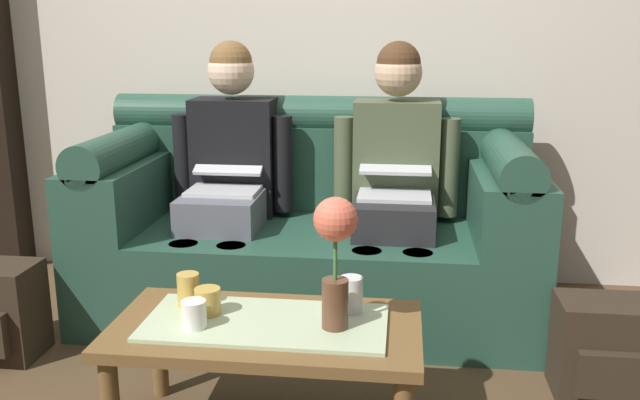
{
  "coord_description": "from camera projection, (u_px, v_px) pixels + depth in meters",
  "views": [
    {
      "loc": [
        0.41,
        -1.79,
        1.27
      ],
      "look_at": [
        0.08,
        0.88,
        0.6
      ],
      "focal_mm": 38.33,
      "sensor_mm": 36.0,
      "label": 1
    }
  ],
  "objects": [
    {
      "name": "couch",
      "position": [
        311.0,
        231.0,
        3.12
      ],
      "size": [
        1.96,
        0.88,
        0.96
      ],
      "color": "#234738",
      "rests_on": "ground_plane"
    },
    {
      "name": "person_left",
      "position": [
        229.0,
        168.0,
        3.09
      ],
      "size": [
        0.56,
        0.67,
        1.22
      ],
      "color": "#595B66",
      "rests_on": "ground_plane"
    },
    {
      "name": "person_right",
      "position": [
        395.0,
        172.0,
        3.0
      ],
      "size": [
        0.56,
        0.67,
        1.22
      ],
      "color": "#232326",
      "rests_on": "ground_plane"
    },
    {
      "name": "coffee_table",
      "position": [
        266.0,
        339.0,
        2.12
      ],
      "size": [
        0.96,
        0.51,
        0.4
      ],
      "color": "brown",
      "rests_on": "ground_plane"
    },
    {
      "name": "flower_vase",
      "position": [
        335.0,
        246.0,
        2.0
      ],
      "size": [
        0.13,
        0.13,
        0.4
      ],
      "color": "brown",
      "rests_on": "coffee_table"
    },
    {
      "name": "cup_near_left",
      "position": [
        194.0,
        314.0,
        2.05
      ],
      "size": [
        0.07,
        0.07,
        0.09
      ],
      "primitive_type": "cylinder",
      "color": "white",
      "rests_on": "coffee_table"
    },
    {
      "name": "cup_near_right",
      "position": [
        208.0,
        301.0,
        2.15
      ],
      "size": [
        0.08,
        0.08,
        0.08
      ],
      "primitive_type": "cylinder",
      "color": "gold",
      "rests_on": "coffee_table"
    },
    {
      "name": "cup_far_center",
      "position": [
        351.0,
        294.0,
        2.16
      ],
      "size": [
        0.07,
        0.07,
        0.11
      ],
      "primitive_type": "cylinder",
      "color": "silver",
      "rests_on": "coffee_table"
    },
    {
      "name": "cup_far_left",
      "position": [
        188.0,
        290.0,
        2.21
      ],
      "size": [
        0.07,
        0.07,
        0.11
      ],
      "primitive_type": "cylinder",
      "color": "gold",
      "rests_on": "coffee_table"
    },
    {
      "name": "backpack_right",
      "position": [
        601.0,
        350.0,
        2.4
      ],
      "size": [
        0.32,
        0.27,
        0.35
      ],
      "color": "#2D2319",
      "rests_on": "ground_plane"
    }
  ]
}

